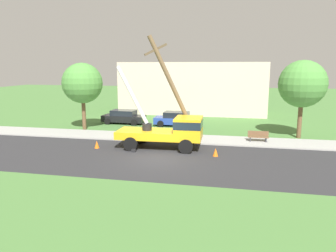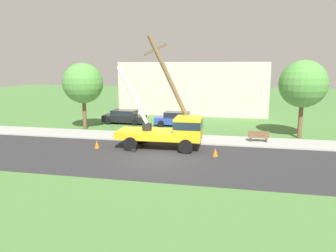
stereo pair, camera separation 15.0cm
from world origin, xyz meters
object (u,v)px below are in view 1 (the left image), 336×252
(utility_truck, at_px, (171,130))
(leaning_utility_pole, at_px, (174,90))
(traffic_cone_behind, at_px, (97,144))
(park_bench, at_px, (258,137))
(roadside_tree_near, at_px, (82,83))
(parked_sedan_black, at_px, (124,117))
(roadside_tree_far, at_px, (302,84))
(traffic_cone_ahead, at_px, (216,152))
(traffic_cone_curbside, at_px, (190,142))
(parked_sedan_blue, at_px, (176,119))

(utility_truck, height_order, leaning_utility_pole, leaning_utility_pole)
(traffic_cone_behind, height_order, park_bench, park_bench)
(park_bench, distance_m, roadside_tree_near, 16.48)
(parked_sedan_black, relative_size, roadside_tree_near, 0.71)
(park_bench, height_order, roadside_tree_far, roadside_tree_far)
(traffic_cone_ahead, height_order, roadside_tree_near, roadside_tree_near)
(leaning_utility_pole, bearing_deg, traffic_cone_curbside, 6.78)
(traffic_cone_behind, relative_size, park_bench, 0.35)
(parked_sedan_blue, xyz_separation_m, roadside_tree_far, (11.06, -3.38, 3.80))
(utility_truck, xyz_separation_m, leaning_utility_pole, (0.06, 1.04, 2.79))
(utility_truck, xyz_separation_m, roadside_tree_near, (-9.46, 5.35, 2.96))
(parked_sedan_black, height_order, roadside_tree_near, roadside_tree_near)
(traffic_cone_ahead, bearing_deg, roadside_tree_near, 152.05)
(leaning_utility_pole, distance_m, roadside_tree_far, 10.82)
(leaning_utility_pole, bearing_deg, parked_sedan_black, 130.39)
(traffic_cone_curbside, bearing_deg, roadside_tree_near, 158.70)
(utility_truck, xyz_separation_m, traffic_cone_behind, (-5.37, -1.04, -1.13))
(utility_truck, distance_m, roadside_tree_far, 11.76)
(traffic_cone_behind, xyz_separation_m, park_bench, (11.78, 4.28, 0.18))
(utility_truck, bearing_deg, parked_sedan_black, 126.78)
(parked_sedan_blue, bearing_deg, park_bench, -37.04)
(parked_sedan_black, xyz_separation_m, roadside_tree_far, (16.72, -3.57, 3.80))
(leaning_utility_pole, bearing_deg, park_bench, 19.05)
(leaning_utility_pole, relative_size, roadside_tree_near, 1.31)
(parked_sedan_black, bearing_deg, traffic_cone_curbside, -44.63)
(leaning_utility_pole, relative_size, traffic_cone_behind, 14.73)
(leaning_utility_pole, xyz_separation_m, roadside_tree_near, (-9.51, 4.31, 0.17))
(leaning_utility_pole, bearing_deg, parked_sedan_blue, 98.98)
(traffic_cone_ahead, relative_size, roadside_tree_far, 0.09)
(park_bench, bearing_deg, roadside_tree_far, 34.35)
(leaning_utility_pole, bearing_deg, roadside_tree_near, 155.64)
(parked_sedan_blue, bearing_deg, roadside_tree_near, -156.31)
(parked_sedan_black, xyz_separation_m, park_bench, (13.26, -5.93, -0.25))
(utility_truck, distance_m, park_bench, 7.24)
(utility_truck, distance_m, traffic_cone_curbside, 2.05)
(traffic_cone_curbside, relative_size, parked_sedan_black, 0.13)
(park_bench, xyz_separation_m, roadside_tree_far, (3.46, 2.36, 4.05))
(utility_truck, relative_size, park_bench, 4.27)
(utility_truck, distance_m, traffic_cone_ahead, 3.82)
(parked_sedan_black, relative_size, park_bench, 2.79)
(parked_sedan_black, bearing_deg, park_bench, -24.09)
(leaning_utility_pole, xyz_separation_m, park_bench, (6.35, 2.19, -3.74))
(traffic_cone_ahead, bearing_deg, traffic_cone_curbside, 128.85)
(traffic_cone_behind, distance_m, parked_sedan_black, 10.32)
(roadside_tree_far, bearing_deg, traffic_cone_behind, -156.44)
(traffic_cone_ahead, bearing_deg, roadside_tree_far, 47.23)
(roadside_tree_near, distance_m, roadside_tree_far, 19.32)
(roadside_tree_near, bearing_deg, park_bench, -7.59)
(traffic_cone_curbside, bearing_deg, parked_sedan_blue, 107.31)
(parked_sedan_blue, bearing_deg, utility_truck, -82.41)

